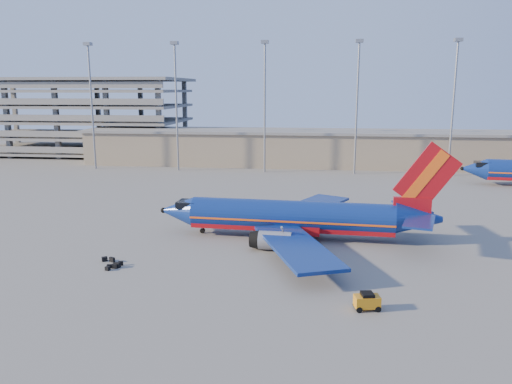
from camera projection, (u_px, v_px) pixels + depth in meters
ground at (266, 227)px, 67.51m from camera, size 220.00×220.00×0.00m
terminal_building at (331, 148)px, 121.85m from camera, size 122.00×16.00×8.50m
parking_garage at (79, 112)px, 144.37m from camera, size 62.00×32.00×21.40m
light_mast_row at (311, 93)px, 108.08m from camera, size 101.60×1.60×28.65m
aircraft_main at (298, 218)px, 62.22m from camera, size 36.85×35.40×12.47m
baggage_tug at (367, 301)px, 42.23m from camera, size 2.33×1.67×1.53m
luggage_pile at (112, 264)px, 52.83m from camera, size 2.88×3.23×0.53m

